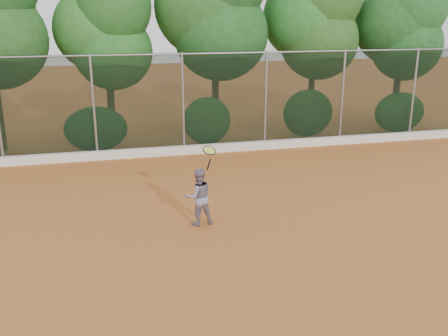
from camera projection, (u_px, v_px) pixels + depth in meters
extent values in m
plane|color=#B4632A|center=(234.00, 233.00, 11.27)|extent=(80.00, 80.00, 0.00)
cube|color=silver|center=(185.00, 150.00, 17.55)|extent=(24.00, 0.20, 0.30)
imported|color=gray|center=(199.00, 197.00, 11.59)|extent=(0.72, 0.59, 1.37)
cube|color=black|center=(183.00, 104.00, 17.24)|extent=(24.00, 0.01, 3.50)
cylinder|color=gray|center=(182.00, 54.00, 16.74)|extent=(24.00, 0.06, 0.06)
cylinder|color=gray|center=(94.00, 108.00, 16.57)|extent=(0.09, 0.09, 3.50)
cylinder|color=gray|center=(183.00, 104.00, 17.24)|extent=(0.09, 0.09, 3.50)
cylinder|color=gray|center=(266.00, 101.00, 17.92)|extent=(0.09, 0.09, 3.50)
cylinder|color=gray|center=(342.00, 97.00, 18.59)|extent=(0.09, 0.09, 3.50)
cylinder|color=gray|center=(413.00, 94.00, 19.27)|extent=(0.09, 0.09, 3.50)
cylinder|color=#412E19|center=(112.00, 111.00, 19.00)|extent=(0.28, 0.28, 2.40)
ellipsoid|color=#236021|center=(113.00, 52.00, 18.30)|extent=(2.90, 2.40, 2.80)
ellipsoid|color=#276322|center=(98.00, 29.00, 18.22)|extent=(3.20, 2.70, 3.10)
ellipsoid|color=#1D521C|center=(113.00, 6.00, 17.66)|extent=(2.70, 2.30, 2.90)
cylinder|color=#422719|center=(216.00, 100.00, 19.53)|extent=(0.26, 0.26, 3.00)
ellipsoid|color=#2A6B29|center=(221.00, 34.00, 18.74)|extent=(3.60, 3.00, 3.50)
ellipsoid|color=#33712B|center=(206.00, 6.00, 18.61)|extent=(3.90, 3.20, 3.80)
cylinder|color=#3C2717|center=(311.00, 99.00, 20.69)|extent=(0.24, 0.24, 2.70)
ellipsoid|color=#25501B|center=(319.00, 41.00, 19.94)|extent=(3.20, 2.70, 3.10)
ellipsoid|color=#216223|center=(306.00, 17.00, 19.84)|extent=(3.50, 2.90, 3.40)
cylinder|color=#46301B|center=(395.00, 99.00, 21.18)|extent=(0.28, 0.28, 2.50)
ellipsoid|color=#296B29|center=(407.00, 45.00, 20.46)|extent=(3.00, 2.50, 2.90)
ellipsoid|color=#286526|center=(394.00, 25.00, 20.39)|extent=(3.30, 2.80, 3.20)
ellipsoid|color=#2C742F|center=(415.00, 4.00, 19.91)|extent=(2.80, 2.40, 3.00)
ellipsoid|color=#286024|center=(96.00, 129.00, 17.58)|extent=(2.20, 1.16, 1.60)
ellipsoid|color=#34762D|center=(207.00, 121.00, 18.45)|extent=(1.80, 1.04, 1.76)
ellipsoid|color=#306024|center=(308.00, 113.00, 19.32)|extent=(2.00, 1.10, 1.84)
ellipsoid|color=#30722B|center=(399.00, 112.00, 20.27)|extent=(2.16, 1.12, 1.64)
cylinder|color=black|center=(209.00, 165.00, 11.36)|extent=(0.10, 0.17, 0.30)
torus|color=black|center=(209.00, 150.00, 11.20)|extent=(0.40, 0.39, 0.16)
cylinder|color=#D1E242|center=(209.00, 150.00, 11.20)|extent=(0.34, 0.32, 0.12)
sphere|color=#EAF136|center=(129.00, 159.00, 11.11)|extent=(0.06, 0.06, 0.06)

